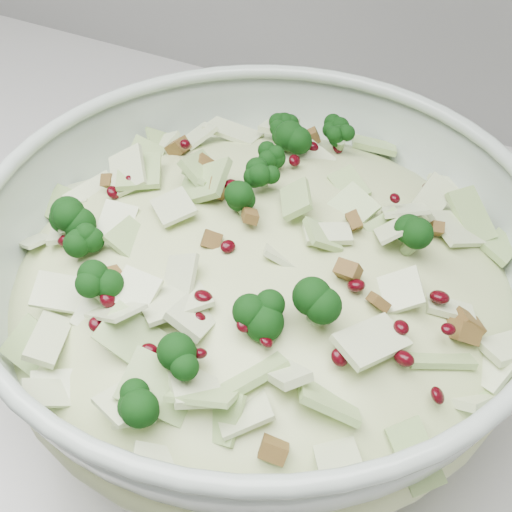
% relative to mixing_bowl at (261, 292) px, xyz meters
% --- Properties ---
extents(counter, '(3.60, 0.60, 0.90)m').
position_rel_mixing_bowl_xyz_m(counter, '(-0.19, 0.10, -0.53)').
color(counter, '#B2B1AD').
rests_on(counter, floor).
extents(mixing_bowl, '(0.38, 0.38, 0.15)m').
position_rel_mixing_bowl_xyz_m(mixing_bowl, '(0.00, 0.00, 0.00)').
color(mixing_bowl, '#A4B5A8').
rests_on(mixing_bowl, counter).
extents(salad, '(0.46, 0.46, 0.15)m').
position_rel_mixing_bowl_xyz_m(salad, '(0.00, 0.00, 0.02)').
color(salad, beige).
rests_on(salad, mixing_bowl).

